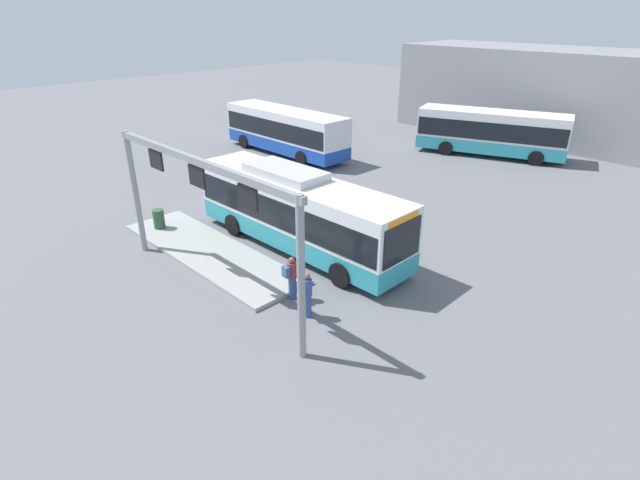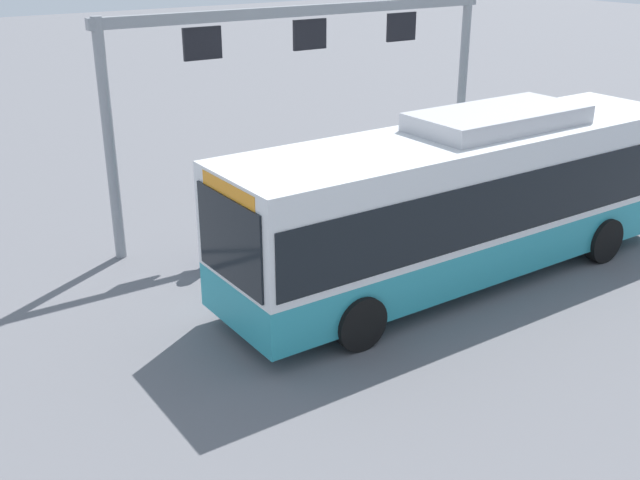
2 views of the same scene
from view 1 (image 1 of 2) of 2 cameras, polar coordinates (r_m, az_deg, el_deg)
The scene contains 10 objects.
ground_plane at distance 21.80m, azimuth -2.36°, elevation -0.86°, with size 120.00×120.00×0.00m, color slate.
platform_curb at distance 21.72m, azimuth -12.61°, elevation -1.35°, with size 10.00×2.80×0.16m, color #9E9E99.
bus_main at distance 21.07m, azimuth -2.46°, elevation 3.58°, with size 10.76×2.81×3.46m.
bus_background_left at distance 37.27m, azimuth 19.17°, elevation 11.83°, with size 10.23×5.73×3.10m.
bus_background_right at distance 35.86m, azimuth -3.99°, elevation 12.65°, with size 10.38×2.73×3.10m.
person_boarding at distance 16.67m, azimuth -1.58°, elevation -6.22°, with size 0.45×0.59×1.67m.
person_waiting_near at distance 17.67m, azimuth -3.32°, elevation -4.28°, with size 0.37×0.55×1.67m.
platform_sign_gantry at distance 17.24m, azimuth -13.75°, elevation 4.93°, with size 10.53×0.24×5.20m.
station_building at distance 43.14m, azimuth 29.69°, elevation 13.82°, with size 30.90×8.00×6.73m, color gray.
trash_bin at distance 24.36m, azimuth -18.07°, elevation 2.34°, with size 0.52×0.52×0.90m, color #2D5133.
Camera 1 is at (14.57, -13.06, 9.61)m, focal length 27.78 mm.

